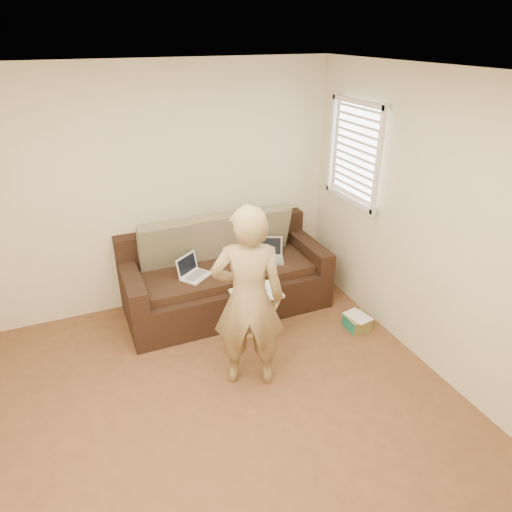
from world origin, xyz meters
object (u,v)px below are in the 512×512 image
object	(u,v)px
person	(248,299)
drinking_glass	(243,286)
sofa	(226,274)
laptop_silver	(269,261)
side_table	(256,314)
laptop_white	(196,277)
striped_box	(357,322)

from	to	relation	value
person	drinking_glass	bearing A→B (deg)	-86.07
drinking_glass	sofa	bearing A→B (deg)	88.29
sofa	laptop_silver	xyz separation A→B (m)	(0.48, -0.07, 0.10)
sofa	drinking_glass	world-z (taller)	sofa
sofa	side_table	bearing A→B (deg)	-81.25
laptop_silver	person	bearing A→B (deg)	-99.42
laptop_silver	person	size ratio (longest dim) A/B	0.20
laptop_white	side_table	world-z (taller)	laptop_white
laptop_silver	side_table	bearing A→B (deg)	-102.32
drinking_glass	striped_box	size ratio (longest dim) A/B	0.49
laptop_silver	sofa	bearing A→B (deg)	-166.07
laptop_white	laptop_silver	bearing A→B (deg)	-35.05
striped_box	laptop_silver	bearing A→B (deg)	126.75
laptop_white	striped_box	distance (m)	1.76
drinking_glass	laptop_white	bearing A→B (deg)	126.97
person	sofa	bearing A→B (deg)	-78.68
laptop_silver	side_table	distance (m)	0.72
sofa	laptop_silver	distance (m)	0.50
sofa	laptop_white	world-z (taller)	sofa
laptop_silver	laptop_white	distance (m)	0.85
striped_box	side_table	bearing A→B (deg)	163.40
person	side_table	xyz separation A→B (m)	(0.31, 0.57, -0.58)
laptop_white	striped_box	size ratio (longest dim) A/B	1.25
person	side_table	bearing A→B (deg)	-97.31
sofa	laptop_silver	bearing A→B (deg)	-8.67
laptop_white	side_table	bearing A→B (deg)	-85.59
side_table	sofa	bearing A→B (deg)	98.75
laptop_white	side_table	distance (m)	0.75
laptop_white	drinking_glass	world-z (taller)	drinking_glass
person	side_table	size ratio (longest dim) A/B	3.25
drinking_glass	striped_box	distance (m)	1.30
sofa	laptop_white	distance (m)	0.39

